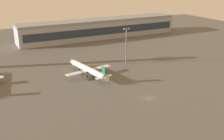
{
  "coord_description": "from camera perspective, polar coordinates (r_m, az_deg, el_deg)",
  "views": [
    {
      "loc": [
        -66.86,
        -91.54,
        53.24
      ],
      "look_at": [
        -2.24,
        32.01,
        4.0
      ],
      "focal_mm": 43.27,
      "sensor_mm": 36.0,
      "label": 1
    }
  ],
  "objects": [
    {
      "name": "ground_plane",
      "position": [
        125.24,
        7.76,
        -5.9
      ],
      "size": [
        416.0,
        416.0,
        0.0
      ],
      "primitive_type": "plane",
      "color": "#56544F"
    },
    {
      "name": "terminal_building",
      "position": [
        244.4,
        -2.5,
        8.79
      ],
      "size": [
        144.74,
        22.4,
        16.4
      ],
      "color": "#9EA3AD",
      "rests_on": "ground"
    },
    {
      "name": "airplane_taxiway_distant",
      "position": [
        150.29,
        -4.99,
        0.04
      ],
      "size": [
        28.07,
        35.91,
        9.23
      ],
      "rotation": [
        0.0,
        0.0,
        0.16
      ],
      "color": "silver",
      "rests_on": "ground"
    },
    {
      "name": "apron_light_central",
      "position": [
        167.21,
        3.03,
        5.61
      ],
      "size": [
        4.8,
        0.9,
        23.03
      ],
      "color": "slate",
      "rests_on": "ground"
    }
  ]
}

